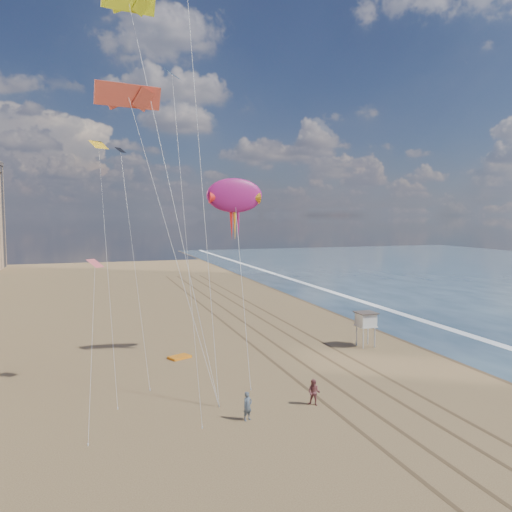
{
  "coord_description": "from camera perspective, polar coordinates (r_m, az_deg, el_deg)",
  "views": [
    {
      "loc": [
        -16.8,
        -19.3,
        13.39
      ],
      "look_at": [
        -1.74,
        26.0,
        9.5
      ],
      "focal_mm": 35.0,
      "sensor_mm": 36.0,
      "label": 1
    }
  ],
  "objects": [
    {
      "name": "show_kite",
      "position": [
        46.53,
        -2.45,
        6.88
      ],
      "size": [
        4.9,
        5.15,
        18.08
      ],
      "color": "#9F1868",
      "rests_on": "ground"
    },
    {
      "name": "wet_sand",
      "position": [
        70.55,
        12.58,
        -6.39
      ],
      "size": [
        260.0,
        260.0,
        0.0
      ],
      "primitive_type": "plane",
      "color": "#42301E",
      "rests_on": "ground"
    },
    {
      "name": "grounded_kite",
      "position": [
        48.31,
        -8.72,
        -11.35
      ],
      "size": [
        2.29,
        1.94,
        0.22
      ],
      "primitive_type": "cube",
      "rotation": [
        0.0,
        0.0,
        0.43
      ],
      "color": "orange",
      "rests_on": "ground"
    },
    {
      "name": "ground",
      "position": [
        28.87,
        21.81,
        -23.31
      ],
      "size": [
        260.0,
        260.0,
        0.0
      ],
      "primitive_type": "plane",
      "color": "brown",
      "rests_on": "ground"
    },
    {
      "name": "kite_flyer_b",
      "position": [
        36.68,
        6.64,
        -15.23
      ],
      "size": [
        1.15,
        1.13,
        1.87
      ],
      "primitive_type": "imported",
      "rotation": [
        0.0,
        0.0,
        -0.72
      ],
      "color": "brown",
      "rests_on": "ground"
    },
    {
      "name": "tracks",
      "position": [
        54.62,
        2.99,
        -9.53
      ],
      "size": [
        7.68,
        120.0,
        0.01
      ],
      "color": "brown",
      "rests_on": "ground"
    },
    {
      "name": "foam",
      "position": [
        72.77,
        15.43,
        -6.11
      ],
      "size": [
        260.0,
        260.0,
        0.0
      ],
      "primitive_type": "plane",
      "color": "white",
      "rests_on": "ground"
    },
    {
      "name": "lifeguard_stand",
      "position": [
        52.46,
        12.44,
        -7.16
      ],
      "size": [
        1.97,
        1.97,
        3.56
      ],
      "color": "silver",
      "rests_on": "ground"
    },
    {
      "name": "kite_flyer_a",
      "position": [
        34.05,
        -0.98,
        -16.77
      ],
      "size": [
        0.82,
        0.69,
        1.89
      ],
      "primitive_type": "imported",
      "rotation": [
        0.0,
        0.0,
        0.41
      ],
      "color": "#4F5A65",
      "rests_on": "ground"
    },
    {
      "name": "small_kites",
      "position": [
        41.8,
        -14.77,
        11.9
      ],
      "size": [
        7.42,
        13.73,
        14.83
      ],
      "color": "black",
      "rests_on": "ground"
    }
  ]
}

